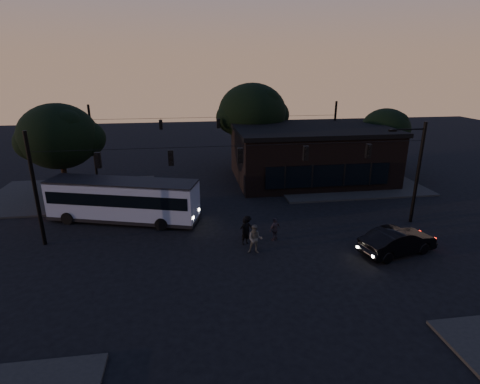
{
  "coord_description": "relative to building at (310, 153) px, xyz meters",
  "views": [
    {
      "loc": [
        -3.48,
        -19.88,
        11.16
      ],
      "look_at": [
        0.0,
        4.0,
        3.0
      ],
      "focal_mm": 28.0,
      "sensor_mm": 36.0,
      "label": 1
    }
  ],
  "objects": [
    {
      "name": "ground",
      "position": [
        -9.0,
        -15.97,
        -2.71
      ],
      "size": [
        120.0,
        120.0,
        0.0
      ],
      "primitive_type": "plane",
      "color": "black",
      "rests_on": "ground"
    },
    {
      "name": "pedestrian_c",
      "position": [
        -6.88,
        -13.57,
        -1.9
      ],
      "size": [
        1.01,
        0.84,
        1.62
      ],
      "primitive_type": "imported",
      "rotation": [
        0.0,
        0.0,
        3.7
      ],
      "color": "#292229",
      "rests_on": "ground"
    },
    {
      "name": "sidewalk_far_left",
      "position": [
        -23.0,
        -1.97,
        -2.63
      ],
      "size": [
        14.0,
        10.0,
        0.15
      ],
      "primitive_type": "cube",
      "color": "black",
      "rests_on": "ground"
    },
    {
      "name": "tree_right",
      "position": [
        9.0,
        2.03,
        1.93
      ],
      "size": [
        5.2,
        5.2,
        6.86
      ],
      "color": "black",
      "rests_on": "ground"
    },
    {
      "name": "sidewalk_far_right",
      "position": [
        3.0,
        -1.97,
        -2.63
      ],
      "size": [
        14.0,
        10.0,
        0.15
      ],
      "primitive_type": "cube",
      "color": "black",
      "rests_on": "ground"
    },
    {
      "name": "pedestrian_b",
      "position": [
        -8.51,
        -15.15,
        -1.76
      ],
      "size": [
        1.03,
        0.87,
        1.89
      ],
      "primitive_type": "imported",
      "rotation": [
        0.0,
        0.0,
        -0.18
      ],
      "color": "#40403A",
      "rests_on": "ground"
    },
    {
      "name": "signal_rig_near",
      "position": [
        -9.0,
        -11.97,
        1.74
      ],
      "size": [
        26.24,
        0.3,
        7.5
      ],
      "color": "black",
      "rests_on": "ground"
    },
    {
      "name": "building",
      "position": [
        0.0,
        0.0,
        0.0
      ],
      "size": [
        15.4,
        10.41,
        5.4
      ],
      "color": "black",
      "rests_on": "ground"
    },
    {
      "name": "tree_behind",
      "position": [
        -5.0,
        6.03,
        3.48
      ],
      "size": [
        7.6,
        7.6,
        9.43
      ],
      "color": "black",
      "rests_on": "ground"
    },
    {
      "name": "tree_left",
      "position": [
        -23.0,
        -2.97,
        2.86
      ],
      "size": [
        6.4,
        6.4,
        8.3
      ],
      "color": "black",
      "rests_on": "ground"
    },
    {
      "name": "pedestrian_d",
      "position": [
        -8.64,
        -12.95,
        -1.9
      ],
      "size": [
        1.21,
        1.06,
        1.62
      ],
      "primitive_type": "imported",
      "rotation": [
        0.0,
        0.0,
        2.59
      ],
      "color": "black",
      "rests_on": "ground"
    },
    {
      "name": "car",
      "position": [
        0.25,
        -16.49,
        -1.88
      ],
      "size": [
        5.32,
        3.04,
        1.66
      ],
      "primitive_type": "imported",
      "rotation": [
        0.0,
        0.0,
        1.84
      ],
      "color": "black",
      "rests_on": "ground"
    },
    {
      "name": "bus",
      "position": [
        -17.34,
        -8.65,
        -0.93
      ],
      "size": [
        11.52,
        5.76,
        3.17
      ],
      "rotation": [
        0.0,
        0.0,
        -0.3
      ],
      "color": "gray",
      "rests_on": "ground"
    },
    {
      "name": "pedestrian_a",
      "position": [
        -8.91,
        -13.83,
        -1.8
      ],
      "size": [
        0.79,
        0.72,
        1.81
      ],
      "primitive_type": "imported",
      "rotation": [
        0.0,
        0.0,
        0.56
      ],
      "color": "black",
      "rests_on": "ground"
    },
    {
      "name": "signal_rig_far",
      "position": [
        -9.0,
        4.03,
        1.5
      ],
      "size": [
        26.24,
        0.3,
        7.5
      ],
      "color": "black",
      "rests_on": "ground"
    }
  ]
}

